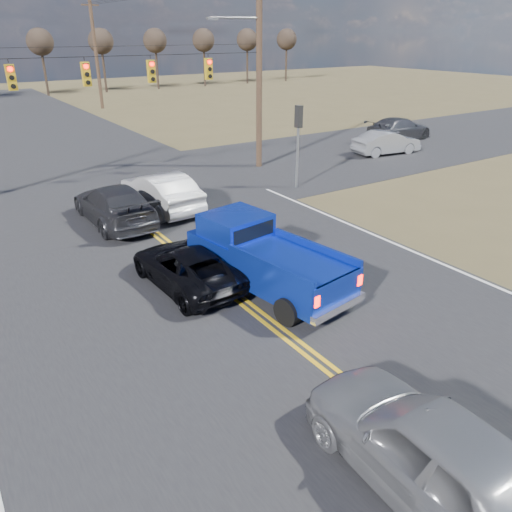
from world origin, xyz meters
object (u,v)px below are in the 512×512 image
pickup_truck (263,258)px  cross_car_east_near (386,143)px  white_car_queue (161,191)px  cross_car_east_far (399,129)px  silver_suv (433,453)px  dgrey_car_queue (114,205)px  black_suv (187,266)px

pickup_truck → cross_car_east_near: bearing=23.7°
white_car_queue → cross_car_east_far: size_ratio=0.90×
silver_suv → white_car_queue: bearing=-94.6°
silver_suv → cross_car_east_near: bearing=-132.0°
white_car_queue → dgrey_car_queue: (-2.19, -0.51, -0.04)m
dgrey_car_queue → cross_car_east_near: dgrey_car_queue is taller
silver_suv → cross_car_east_far: silver_suv is taller
dgrey_car_queue → cross_car_east_far: bearing=-166.6°
silver_suv → cross_car_east_far: (22.04, 20.51, -0.05)m
cross_car_east_near → dgrey_car_queue: bearing=106.4°
dgrey_car_queue → white_car_queue: bearing=-166.8°
pickup_truck → cross_car_east_near: size_ratio=1.29×
white_car_queue → cross_car_east_near: 16.09m
pickup_truck → cross_car_east_near: pickup_truck is taller
cross_car_east_far → dgrey_car_queue: bearing=97.9°
white_car_queue → dgrey_car_queue: white_car_queue is taller
pickup_truck → black_suv: 2.31m
black_suv → white_car_queue: bearing=-110.3°
pickup_truck → white_car_queue: size_ratio=1.15×
silver_suv → pickup_truck: bearing=-100.1°
silver_suv → dgrey_car_queue: silver_suv is taller
silver_suv → cross_car_east_far: bearing=-133.8°
dgrey_car_queue → cross_car_east_near: 18.33m
pickup_truck → cross_car_east_far: 24.09m
silver_suv → cross_car_east_near: size_ratio=1.14×
black_suv → cross_car_east_far: (22.04, 11.62, 0.18)m
silver_suv → dgrey_car_queue: size_ratio=0.94×
pickup_truck → silver_suv: 7.69m
silver_suv → white_car_queue: 15.95m
silver_suv → black_suv: (0.00, 8.90, -0.23)m
white_car_queue → pickup_truck: bearing=84.3°
cross_car_east_far → cross_car_east_near: bearing=117.5°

